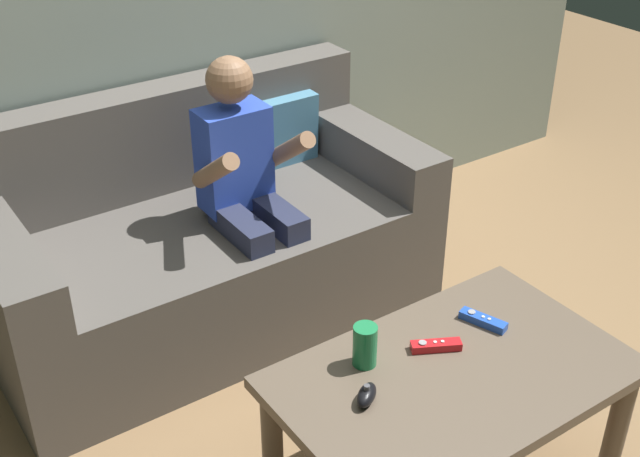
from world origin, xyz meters
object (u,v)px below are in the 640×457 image
object	(u,v)px
game_remote_red_near_edge	(436,346)
game_remote_blue_far_corner	(483,321)
coffee_table	(452,392)
nunchuk_black	(367,395)
soda_can	(365,345)
person_seated_on_couch	(248,187)
couch	(205,241)

from	to	relation	value
game_remote_red_near_edge	game_remote_blue_far_corner	bearing A→B (deg)	2.76
coffee_table	game_remote_red_near_edge	world-z (taller)	game_remote_red_near_edge
coffee_table	nunchuk_black	bearing A→B (deg)	170.84
coffee_table	nunchuk_black	xyz separation A→B (m)	(-0.26, 0.04, 0.09)
game_remote_red_near_edge	nunchuk_black	world-z (taller)	nunchuk_black
soda_can	person_seated_on_couch	bearing A→B (deg)	80.47
couch	soda_can	size ratio (longest dim) A/B	13.27
person_seated_on_couch	game_remote_blue_far_corner	bearing A→B (deg)	-75.17
couch	coffee_table	bearing A→B (deg)	-84.01
game_remote_red_near_edge	person_seated_on_couch	bearing A→B (deg)	93.33
person_seated_on_couch	coffee_table	distance (m)	1.04
game_remote_red_near_edge	nunchuk_black	distance (m)	0.29
person_seated_on_couch	couch	bearing A→B (deg)	117.38
game_remote_blue_far_corner	soda_can	bearing A→B (deg)	171.94
couch	game_remote_blue_far_corner	size ratio (longest dim) A/B	11.24
couch	nunchuk_black	world-z (taller)	couch
game_remote_blue_far_corner	nunchuk_black	bearing A→B (deg)	-172.08
person_seated_on_couch	soda_can	size ratio (longest dim) A/B	8.38
couch	coffee_table	xyz separation A→B (m)	(0.13, -1.21, 0.09)
nunchuk_black	couch	bearing A→B (deg)	83.38
couch	coffee_table	world-z (taller)	couch
game_remote_red_near_edge	soda_can	xyz separation A→B (m)	(-0.20, 0.06, 0.05)
couch	game_remote_blue_far_corner	world-z (taller)	couch
game_remote_blue_far_corner	soda_can	world-z (taller)	soda_can
person_seated_on_couch	coffee_table	bearing A→B (deg)	-88.20
couch	game_remote_blue_far_corner	xyz separation A→B (m)	(0.34, -1.10, 0.17)
soda_can	nunchuk_black	bearing A→B (deg)	-125.12
soda_can	coffee_table	bearing A→B (deg)	-42.62
coffee_table	game_remote_blue_far_corner	world-z (taller)	game_remote_blue_far_corner
soda_can	couch	bearing A→B (deg)	87.24
nunchuk_black	soda_can	distance (m)	0.15
coffee_table	game_remote_red_near_edge	xyz separation A→B (m)	(0.02, 0.10, 0.08)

